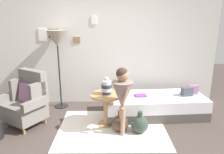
# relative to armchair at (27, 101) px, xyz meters

# --- Properties ---
(ground_plane) EXTENTS (12.00, 12.00, 0.00)m
(ground_plane) POSITION_rel_armchair_xyz_m (1.35, -0.86, -0.44)
(ground_plane) COLOR #423833
(gallery_wall) EXTENTS (4.80, 0.12, 2.60)m
(gallery_wall) POSITION_rel_armchair_xyz_m (1.35, 1.09, 0.86)
(gallery_wall) COLOR silver
(gallery_wall) RESTS_ON ground
(rug) EXTENTS (1.83, 1.41, 0.01)m
(rug) POSITION_rel_armchair_xyz_m (1.50, -0.21, -0.43)
(rug) COLOR silver
(rug) RESTS_ON ground
(armchair) EXTENTS (0.90, 0.84, 0.97)m
(armchair) POSITION_rel_armchair_xyz_m (0.00, 0.00, 0.00)
(armchair) COLOR #9E7042
(armchair) RESTS_ON ground
(daybed) EXTENTS (1.95, 0.94, 0.40)m
(daybed) POSITION_rel_armchair_xyz_m (2.34, 0.33, -0.24)
(daybed) COLOR #4C4742
(daybed) RESTS_ON ground
(pillow_head) EXTENTS (0.19, 0.14, 0.17)m
(pillow_head) POSITION_rel_armchair_xyz_m (3.11, 0.45, 0.05)
(pillow_head) COLOR gray
(pillow_head) RESTS_ON daybed
(pillow_mid) EXTENTS (0.22, 0.15, 0.17)m
(pillow_mid) POSITION_rel_armchair_xyz_m (2.95, 0.34, 0.05)
(pillow_mid) COLOR #474C56
(pillow_mid) RESTS_ON daybed
(side_table) EXTENTS (0.56, 0.56, 0.58)m
(side_table) POSITION_rel_armchair_xyz_m (1.40, -0.06, -0.03)
(side_table) COLOR tan
(side_table) RESTS_ON ground
(vase_striped) EXTENTS (0.19, 0.19, 0.30)m
(vase_striped) POSITION_rel_armchair_xyz_m (1.41, -0.05, 0.27)
(vase_striped) COLOR #2D384C
(vase_striped) RESTS_ON side_table
(floor_lamp) EXTENTS (0.42, 0.42, 1.62)m
(floor_lamp) POSITION_rel_armchair_xyz_m (0.41, 0.77, 0.96)
(floor_lamp) COLOR black
(floor_lamp) RESTS_ON ground
(person_child) EXTENTS (0.34, 0.34, 1.13)m
(person_child) POSITION_rel_armchair_xyz_m (1.66, -0.38, 0.28)
(person_child) COLOR #A37A60
(person_child) RESTS_ON ground
(book_on_daybed) EXTENTS (0.24, 0.18, 0.03)m
(book_on_daybed) POSITION_rel_armchair_xyz_m (2.06, 0.32, -0.02)
(book_on_daybed) COLOR #7A3D97
(book_on_daybed) RESTS_ON daybed
(demijohn_near) EXTENTS (0.28, 0.28, 0.37)m
(demijohn_near) POSITION_rel_armchair_xyz_m (1.64, -0.29, -0.29)
(demijohn_near) COLOR #473323
(demijohn_near) RESTS_ON ground
(demijohn_far) EXTENTS (0.29, 0.29, 0.38)m
(demijohn_far) POSITION_rel_armchair_xyz_m (1.96, -0.33, -0.29)
(demijohn_far) COLOR #2D3D33
(demijohn_far) RESTS_ON ground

